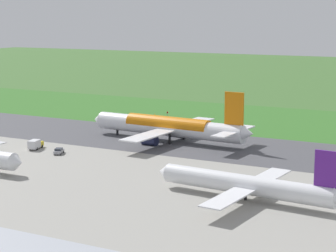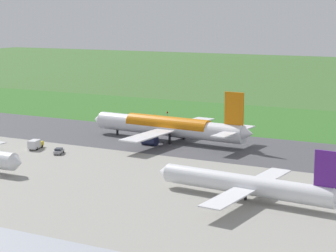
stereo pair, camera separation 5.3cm
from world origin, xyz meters
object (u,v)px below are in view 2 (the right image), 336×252
traffic_cone_orange (155,114)px  airliner_main (169,127)px  service_car_followme (59,151)px  no_stopping_sign (167,114)px  service_truck_baggage (35,144)px  airliner_parked_near (247,184)px

traffic_cone_orange → airliner_main: bearing=124.0°
service_car_followme → no_stopping_sign: size_ratio=1.86×
service_truck_baggage → traffic_cone_orange: service_truck_baggage is taller
airliner_parked_near → traffic_cone_orange: airliner_parked_near is taller
service_car_followme → no_stopping_sign: 64.99m
service_car_followme → traffic_cone_orange: bearing=-82.2°
service_truck_baggage → traffic_cone_orange: (0.01, -67.66, -1.13)m
service_truck_baggage → no_stopping_sign: service_truck_baggage is taller
airliner_main → no_stopping_sign: 41.25m
airliner_parked_near → service_car_followme: (59.20, -16.40, -2.43)m
service_truck_baggage → airliner_parked_near: bearing=165.1°
airliner_main → service_car_followme: airliner_main is taller
service_truck_baggage → traffic_cone_orange: 67.67m
airliner_parked_near → service_car_followme: 61.47m
service_truck_baggage → service_car_followme: (-9.50, 1.88, -0.56)m
airliner_parked_near → no_stopping_sign: airliner_parked_near is taller
service_truck_baggage → airliner_main: bearing=-135.5°
no_stopping_sign → airliner_parked_near: bearing=126.9°
no_stopping_sign → service_truck_baggage: bearing=83.1°
service_car_followme → traffic_cone_orange: 70.19m
no_stopping_sign → traffic_cone_orange: size_ratio=4.46×
traffic_cone_orange → no_stopping_sign: bearing=149.2°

